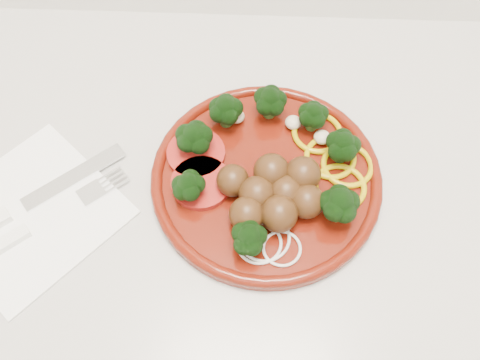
{
  "coord_description": "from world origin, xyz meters",
  "views": [
    {
      "loc": [
        -0.1,
        1.41,
        1.44
      ],
      "look_at": [
        -0.11,
        1.71,
        0.92
      ],
      "focal_mm": 40.0,
      "sensor_mm": 36.0,
      "label": 1
    }
  ],
  "objects_px": {
    "plate": "(268,174)",
    "napkin": "(31,213)",
    "knife": "(3,217)",
    "fork": "(12,239)"
  },
  "relations": [
    {
      "from": "knife",
      "to": "fork",
      "type": "xyz_separation_m",
      "value": [
        0.02,
        -0.03,
        -0.0
      ]
    },
    {
      "from": "knife",
      "to": "fork",
      "type": "bearing_deg",
      "value": -97.0
    },
    {
      "from": "plate",
      "to": "knife",
      "type": "bearing_deg",
      "value": -168.36
    },
    {
      "from": "napkin",
      "to": "knife",
      "type": "bearing_deg",
      "value": -163.22
    },
    {
      "from": "napkin",
      "to": "fork",
      "type": "height_order",
      "value": "fork"
    },
    {
      "from": "napkin",
      "to": "knife",
      "type": "xyz_separation_m",
      "value": [
        -0.03,
        -0.01,
        0.01
      ]
    },
    {
      "from": "napkin",
      "to": "knife",
      "type": "relative_size",
      "value": 0.89
    },
    {
      "from": "plate",
      "to": "fork",
      "type": "bearing_deg",
      "value": -162.54
    },
    {
      "from": "plate",
      "to": "napkin",
      "type": "bearing_deg",
      "value": -168.91
    },
    {
      "from": "fork",
      "to": "napkin",
      "type": "bearing_deg",
      "value": 33.31
    }
  ]
}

